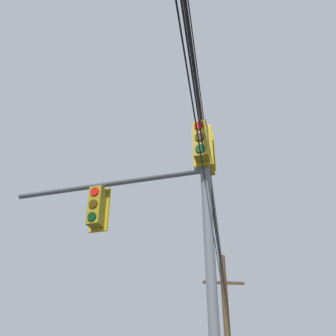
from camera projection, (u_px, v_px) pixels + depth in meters
signal_mast_assembly at (175, 221)px, 7.87m from camera, size 2.69×4.35×7.34m
overhead_wire_span at (198, 103)px, 7.68m from camera, size 21.89×15.48×2.63m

